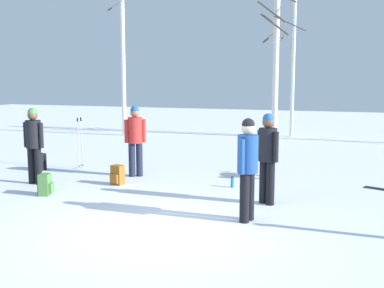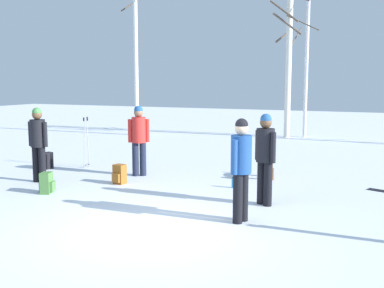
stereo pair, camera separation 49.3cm
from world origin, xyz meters
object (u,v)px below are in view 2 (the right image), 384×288
backpack_2 (119,174)px  backpack_0 (47,183)px  person_1 (241,163)px  backpack_1 (47,161)px  birch_tree_1 (288,55)px  water_bottle_0 (233,183)px  dog (269,163)px  birch_tree_0 (136,44)px  person_3 (38,140)px  ski_poles_0 (86,141)px  person_0 (139,136)px  birch_tree_2 (306,56)px  person_2 (265,153)px

backpack_2 → backpack_0: bearing=-122.4°
person_1 → backpack_2: 3.83m
backpack_1 → birch_tree_1: (4.29, 9.32, 3.09)m
water_bottle_0 → birch_tree_1: 9.98m
backpack_2 → dog: bearing=33.1°
birch_tree_0 → birch_tree_1: (6.08, 1.65, -0.54)m
person_3 → ski_poles_0: (-0.13, 1.95, -0.26)m
person_0 → dog: person_0 is taller
person_1 → backpack_0: 4.34m
person_0 → person_1: (3.43, -2.59, 0.00)m
dog → backpack_2: 3.52m
backpack_0 → birch_tree_2: 12.64m
backpack_1 → backpack_2: (2.73, -0.75, 0.00)m
backpack_0 → birch_tree_0: (-3.65, 9.80, 3.63)m
dog → birch_tree_1: (-1.39, 8.15, 2.92)m
birch_tree_0 → water_bottle_0: bearing=-47.9°
person_1 → dog: size_ratio=1.98×
person_0 → backpack_1: 2.80m
ski_poles_0 → birch_tree_2: birch_tree_2 is taller
backpack_2 → person_1: bearing=-25.6°
person_2 → dog: bearing=102.5°
person_0 → backpack_1: size_ratio=3.90×
backpack_1 → birch_tree_0: birch_tree_0 is taller
backpack_0 → birch_tree_1: 12.10m
person_0 → birch_tree_1: bearing=80.0°
birch_tree_1 → person_2: bearing=-79.7°
person_3 → birch_tree_0: bearing=106.9°
backpack_1 → person_1: bearing=-21.2°
person_2 → backpack_0: bearing=-167.6°
person_3 → dog: 5.38m
person_2 → birch_tree_1: bearing=100.3°
birch_tree_1 → water_bottle_0: bearing=-84.4°
person_0 → person_3: same height
dog → birch_tree_2: 9.09m
person_1 → birch_tree_2: 12.39m
ski_poles_0 → water_bottle_0: bearing=-9.1°
person_1 → backpack_1: size_ratio=3.90×
person_3 → birch_tree_1: size_ratio=0.27×
backpack_1 → water_bottle_0: (5.22, -0.09, -0.10)m
person_3 → backpack_2: size_ratio=3.90×
dog → birch_tree_0: size_ratio=0.12×
person_0 → dog: bearing=17.7°
person_0 → backpack_2: size_ratio=3.90×
birch_tree_1 → dog: bearing=-80.3°
person_3 → birch_tree_2: (3.97, 11.08, 2.33)m
person_0 → backpack_1: (-2.69, -0.22, -0.77)m
ski_poles_0 → backpack_2: (1.91, -1.37, -0.51)m
backpack_2 → birch_tree_2: 11.15m
birch_tree_1 → birch_tree_2: 0.76m
backpack_1 → birch_tree_1: size_ratio=0.07×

